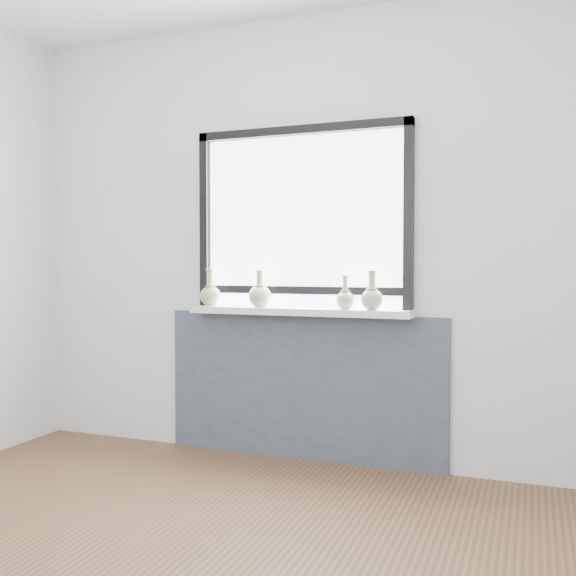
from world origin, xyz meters
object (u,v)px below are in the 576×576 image
(windowsill, at_px, (298,311))
(vase_c, at_px, (345,298))
(vase_d, at_px, (372,297))
(vase_b, at_px, (260,295))
(vase_a, at_px, (210,294))

(windowsill, relative_size, vase_c, 6.96)
(vase_c, height_order, vase_d, vase_d)
(windowsill, xyz_separation_m, vase_b, (-0.23, -0.01, 0.09))
(vase_c, bearing_deg, vase_a, -179.45)
(windowsill, distance_m, vase_c, 0.29)
(windowsill, bearing_deg, vase_b, -176.92)
(vase_b, distance_m, vase_d, 0.67)
(vase_b, bearing_deg, vase_d, -0.34)
(vase_b, bearing_deg, vase_c, 1.10)
(vase_b, relative_size, vase_c, 1.15)
(vase_a, relative_size, vase_b, 1.04)
(vase_a, relative_size, vase_c, 1.19)
(vase_c, relative_size, vase_d, 0.87)
(vase_a, height_order, vase_c, vase_a)
(windowsill, height_order, vase_a, vase_a)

